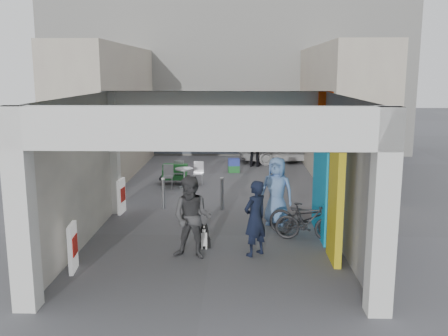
{
  "coord_description": "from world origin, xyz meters",
  "views": [
    {
      "loc": [
        0.64,
        -11.93,
        4.04
      ],
      "look_at": [
        0.24,
        1.0,
        1.53
      ],
      "focal_mm": 40.0,
      "sensor_mm": 36.0,
      "label": 1
    }
  ],
  "objects_px": {
    "produce_stand": "(175,176)",
    "man_crates": "(255,145)",
    "man_with_dog": "(255,218)",
    "cafe_set": "(182,178)",
    "man_elderly": "(276,191)",
    "white_van": "(287,146)",
    "bicycle_rear": "(307,222)",
    "border_collie": "(204,238)",
    "man_back_turned": "(192,218)",
    "bicycle_front": "(306,218)"
  },
  "relations": [
    {
      "from": "cafe_set",
      "to": "produce_stand",
      "type": "distance_m",
      "value": 0.43
    },
    {
      "from": "border_collie",
      "to": "bicycle_front",
      "type": "height_order",
      "value": "bicycle_front"
    },
    {
      "from": "cafe_set",
      "to": "man_elderly",
      "type": "bearing_deg",
      "value": -55.88
    },
    {
      "from": "man_elderly",
      "to": "bicycle_rear",
      "type": "relative_size",
      "value": 1.17
    },
    {
      "from": "border_collie",
      "to": "man_crates",
      "type": "height_order",
      "value": "man_crates"
    },
    {
      "from": "produce_stand",
      "to": "man_crates",
      "type": "relative_size",
      "value": 0.56
    },
    {
      "from": "man_back_turned",
      "to": "bicycle_front",
      "type": "xyz_separation_m",
      "value": [
        2.67,
        1.45,
        -0.42
      ]
    },
    {
      "from": "man_with_dog",
      "to": "man_crates",
      "type": "relative_size",
      "value": 0.9
    },
    {
      "from": "man_with_dog",
      "to": "man_elderly",
      "type": "bearing_deg",
      "value": -148.56
    },
    {
      "from": "man_crates",
      "to": "bicycle_front",
      "type": "relative_size",
      "value": 1.0
    },
    {
      "from": "cafe_set",
      "to": "bicycle_front",
      "type": "relative_size",
      "value": 0.72
    },
    {
      "from": "man_elderly",
      "to": "white_van",
      "type": "xyz_separation_m",
      "value": [
        1.17,
        9.47,
        -0.18
      ]
    },
    {
      "from": "man_with_dog",
      "to": "man_back_turned",
      "type": "distance_m",
      "value": 1.39
    },
    {
      "from": "cafe_set",
      "to": "produce_stand",
      "type": "relative_size",
      "value": 1.28
    },
    {
      "from": "produce_stand",
      "to": "man_with_dog",
      "type": "relative_size",
      "value": 0.63
    },
    {
      "from": "produce_stand",
      "to": "border_collie",
      "type": "bearing_deg",
      "value": -96.22
    },
    {
      "from": "cafe_set",
      "to": "bicycle_front",
      "type": "bearing_deg",
      "value": -56.39
    },
    {
      "from": "produce_stand",
      "to": "bicycle_front",
      "type": "distance_m",
      "value": 7.1
    },
    {
      "from": "white_van",
      "to": "bicycle_rear",
      "type": "bearing_deg",
      "value": 167.11
    },
    {
      "from": "produce_stand",
      "to": "man_crates",
      "type": "bearing_deg",
      "value": 29.56
    },
    {
      "from": "produce_stand",
      "to": "bicycle_rear",
      "type": "xyz_separation_m",
      "value": [
        3.99,
        -6.08,
        0.19
      ]
    },
    {
      "from": "cafe_set",
      "to": "border_collie",
      "type": "height_order",
      "value": "cafe_set"
    },
    {
      "from": "border_collie",
      "to": "bicycle_rear",
      "type": "height_order",
      "value": "bicycle_rear"
    },
    {
      "from": "man_crates",
      "to": "white_van",
      "type": "height_order",
      "value": "man_crates"
    },
    {
      "from": "produce_stand",
      "to": "border_collie",
      "type": "relative_size",
      "value": 1.77
    },
    {
      "from": "bicycle_front",
      "to": "man_crates",
      "type": "bearing_deg",
      "value": 29.15
    },
    {
      "from": "man_back_turned",
      "to": "bicycle_front",
      "type": "relative_size",
      "value": 0.96
    },
    {
      "from": "border_collie",
      "to": "bicycle_rear",
      "type": "bearing_deg",
      "value": -0.83
    },
    {
      "from": "border_collie",
      "to": "man_elderly",
      "type": "bearing_deg",
      "value": 31.87
    },
    {
      "from": "cafe_set",
      "to": "bicycle_rear",
      "type": "height_order",
      "value": "bicycle_rear"
    },
    {
      "from": "bicycle_rear",
      "to": "man_elderly",
      "type": "bearing_deg",
      "value": 35.29
    },
    {
      "from": "man_back_turned",
      "to": "man_elderly",
      "type": "distance_m",
      "value": 3.23
    },
    {
      "from": "man_elderly",
      "to": "cafe_set",
      "type": "bearing_deg",
      "value": 144.63
    },
    {
      "from": "produce_stand",
      "to": "man_elderly",
      "type": "relative_size",
      "value": 0.59
    },
    {
      "from": "cafe_set",
      "to": "man_with_dog",
      "type": "bearing_deg",
      "value": -70.59
    },
    {
      "from": "bicycle_front",
      "to": "bicycle_rear",
      "type": "height_order",
      "value": "bicycle_front"
    },
    {
      "from": "man_elderly",
      "to": "man_crates",
      "type": "distance_m",
      "value": 8.26
    },
    {
      "from": "man_elderly",
      "to": "bicycle_front",
      "type": "distance_m",
      "value": 1.33
    },
    {
      "from": "man_with_dog",
      "to": "cafe_set",
      "type": "bearing_deg",
      "value": -113.79
    },
    {
      "from": "man_with_dog",
      "to": "bicycle_rear",
      "type": "height_order",
      "value": "man_with_dog"
    },
    {
      "from": "white_van",
      "to": "cafe_set",
      "type": "bearing_deg",
      "value": 129.7
    },
    {
      "from": "man_crates",
      "to": "cafe_set",
      "type": "bearing_deg",
      "value": 69.11
    },
    {
      "from": "man_elderly",
      "to": "man_back_turned",
      "type": "bearing_deg",
      "value": -108.09
    },
    {
      "from": "bicycle_front",
      "to": "bicycle_rear",
      "type": "xyz_separation_m",
      "value": [
        0.0,
        -0.21,
        -0.03
      ]
    },
    {
      "from": "man_crates",
      "to": "man_with_dog",
      "type": "bearing_deg",
      "value": 103.18
    },
    {
      "from": "man_with_dog",
      "to": "border_collie",
      "type": "bearing_deg",
      "value": -64.19
    },
    {
      "from": "produce_stand",
      "to": "white_van",
      "type": "distance_m",
      "value": 6.51
    },
    {
      "from": "man_elderly",
      "to": "man_crates",
      "type": "xyz_separation_m",
      "value": [
        -0.3,
        8.25,
        0.04
      ]
    },
    {
      "from": "man_elderly",
      "to": "bicycle_front",
      "type": "bearing_deg",
      "value": -38.06
    },
    {
      "from": "border_collie",
      "to": "bicycle_rear",
      "type": "relative_size",
      "value": 0.39
    }
  ]
}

